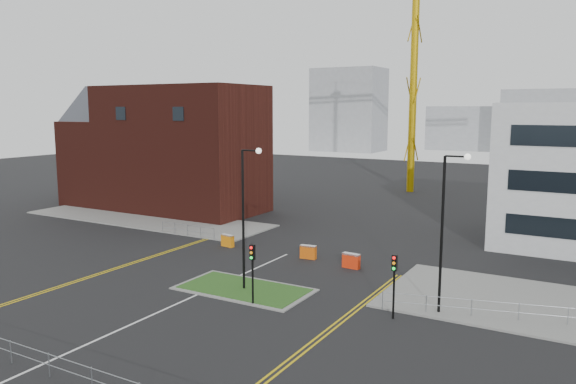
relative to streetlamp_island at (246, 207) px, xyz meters
name	(u,v)px	position (x,y,z in m)	size (l,w,h in m)	color
ground	(130,325)	(-2.22, -8.00, -5.41)	(200.00, 200.00, 0.00)	black
pavement_left	(146,219)	(-22.22, 14.00, -5.35)	(28.00, 8.00, 0.12)	slate
island_kerb	(244,289)	(-0.22, 0.00, -5.37)	(8.60, 4.60, 0.08)	slate
grass_island	(244,289)	(-0.22, 0.00, -5.35)	(8.00, 4.00, 0.12)	#274918
brick_building	(162,149)	(-25.19, 20.00, 1.44)	(24.20, 10.07, 14.24)	#401510
streetlamp_island	(246,207)	(0.00, 0.00, 0.00)	(1.46, 0.36, 9.18)	black
streetlamp_right_near	(446,221)	(12.00, 2.00, 0.00)	(1.46, 0.36, 9.18)	black
traffic_light_island	(252,263)	(1.78, -2.02, -2.85)	(0.28, 0.33, 3.65)	black
traffic_light_right	(394,274)	(9.78, -0.02, -2.85)	(0.28, 0.33, 3.65)	black
railing_front	(29,353)	(-2.22, -14.00, -4.63)	(24.05, 0.05, 1.10)	gray
railing_left	(188,228)	(-13.22, 10.00, -4.67)	(6.05, 0.05, 1.10)	gray
railing_right	(568,313)	(18.28, 3.50, -4.63)	(19.05, 5.05, 1.10)	gray
centre_line	(156,313)	(-2.22, -6.00, -5.41)	(0.15, 30.00, 0.01)	silver
yellow_left_a	(141,260)	(-11.22, 2.00, -5.41)	(0.12, 24.00, 0.01)	gold
yellow_left_b	(143,260)	(-10.92, 2.00, -5.41)	(0.12, 24.00, 0.01)	gold
yellow_right_a	(337,322)	(7.28, -2.00, -5.41)	(0.12, 20.00, 0.01)	gold
yellow_right_b	(342,323)	(7.58, -2.00, -5.41)	(0.12, 20.00, 0.01)	gold
skyline_a	(349,110)	(-42.22, 112.00, 5.59)	(18.00, 12.00, 22.00)	gray
skyline_b	(555,123)	(7.78, 122.00, 2.59)	(24.00, 12.00, 16.00)	gray
skyline_d	(486,128)	(-10.22, 132.00, 0.59)	(30.00, 12.00, 12.00)	gray
barrier_left	(228,240)	(-7.84, 8.74, -4.86)	(1.27, 0.63, 1.03)	orange
barrier_mid	(308,251)	(-0.14, 8.72, -4.84)	(1.29, 0.53, 1.06)	#DB570C
barrier_right	(351,260)	(3.78, 8.00, -4.82)	(1.34, 0.54, 1.10)	red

